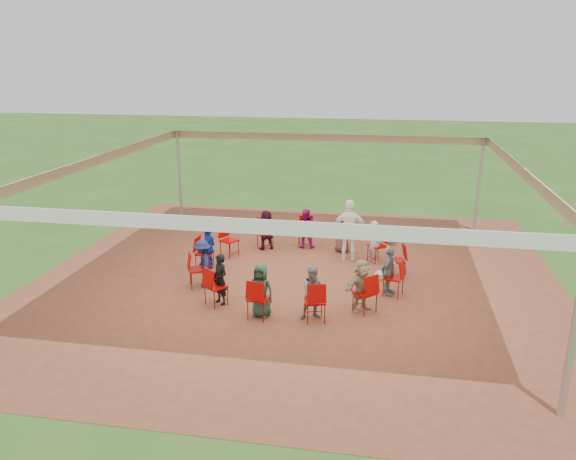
% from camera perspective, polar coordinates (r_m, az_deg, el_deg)
% --- Properties ---
extents(ground, '(80.00, 80.00, 0.00)m').
position_cam_1_polar(ground, '(14.38, 0.96, -4.83)').
color(ground, '#2E581B').
rests_on(ground, ground).
extents(dirt_patch, '(13.00, 13.00, 0.00)m').
position_cam_1_polar(dirt_patch, '(14.38, 0.96, -4.81)').
color(dirt_patch, brown).
rests_on(dirt_patch, ground).
extents(tent, '(10.33, 10.33, 3.00)m').
position_cam_1_polar(tent, '(13.68, 1.01, 4.43)').
color(tent, '#B2B2B7').
rests_on(tent, ground).
extents(chair_0, '(0.54, 0.53, 0.90)m').
position_cam_1_polar(chair_0, '(13.38, 10.67, -4.78)').
color(chair_0, '#A80200').
rests_on(chair_0, ground).
extents(chair_1, '(0.51, 0.50, 0.90)m').
position_cam_1_polar(chair_1, '(14.50, 10.93, -3.06)').
color(chair_1, '#A80200').
rests_on(chair_1, ground).
extents(chair_2, '(0.61, 0.60, 0.90)m').
position_cam_1_polar(chair_2, '(15.53, 9.07, -1.60)').
color(chair_2, '#A80200').
rests_on(chair_2, ground).
extents(chair_3, '(0.56, 0.57, 0.90)m').
position_cam_1_polar(chair_3, '(16.27, 5.80, -0.61)').
color(chair_3, '#A80200').
rests_on(chair_3, ground).
extents(chair_4, '(0.45, 0.47, 0.90)m').
position_cam_1_polar(chair_4, '(16.59, 1.79, -0.18)').
color(chair_4, '#A80200').
rests_on(chair_4, ground).
extents(chair_5, '(0.59, 0.60, 0.90)m').
position_cam_1_polar(chair_5, '(16.44, -2.34, -0.34)').
color(chair_5, '#A80200').
rests_on(chair_5, ground).
extents(chair_6, '(0.59, 0.59, 0.90)m').
position_cam_1_polar(chair_6, '(15.86, -5.98, -1.09)').
color(chair_6, '#A80200').
rests_on(chair_6, ground).
extents(chair_7, '(0.46, 0.44, 0.90)m').
position_cam_1_polar(chair_7, '(14.92, -8.48, -2.35)').
color(chair_7, '#A80200').
rests_on(chair_7, ground).
extents(chair_8, '(0.58, 0.57, 0.90)m').
position_cam_1_polar(chair_8, '(13.81, -9.13, -4.00)').
color(chair_8, '#A80200').
rests_on(chair_8, ground).
extents(chair_9, '(0.60, 0.60, 0.90)m').
position_cam_1_polar(chair_9, '(12.76, -7.33, -5.72)').
color(chair_9, '#A80200').
rests_on(chair_9, ground).
extents(chair_10, '(0.49, 0.51, 0.90)m').
position_cam_1_polar(chair_10, '(12.06, -3.00, -6.99)').
color(chair_10, '#A80200').
rests_on(chair_10, ground).
extents(chair_11, '(0.53, 0.55, 0.90)m').
position_cam_1_polar(chair_11, '(11.93, 2.74, -7.25)').
color(chair_11, '#A80200').
rests_on(chair_11, ground).
extents(chair_12, '(0.61, 0.61, 0.90)m').
position_cam_1_polar(chair_12, '(12.43, 7.83, -6.37)').
color(chair_12, '#A80200').
rests_on(chair_12, ground).
extents(person_seated_0, '(0.54, 0.76, 1.17)m').
position_cam_1_polar(person_seated_0, '(13.36, 10.21, -4.13)').
color(person_seated_0, gray).
rests_on(person_seated_0, ground).
extents(person_seated_1, '(0.51, 0.82, 1.17)m').
position_cam_1_polar(person_seated_1, '(14.43, 10.49, -2.53)').
color(person_seated_1, tan).
rests_on(person_seated_1, ground).
extents(person_seated_2, '(0.49, 0.51, 1.17)m').
position_cam_1_polar(person_seated_2, '(15.42, 8.74, -1.17)').
color(person_seated_2, '#B3AA9D').
rests_on(person_seated_2, ground).
extents(person_seated_3, '(0.65, 0.52, 1.17)m').
position_cam_1_polar(person_seated_3, '(16.12, 5.61, -0.24)').
color(person_seated_3, brown).
rests_on(person_seated_3, ground).
extents(person_seated_4, '(0.59, 0.37, 1.17)m').
position_cam_1_polar(person_seated_4, '(16.43, 1.76, 0.17)').
color(person_seated_4, '#920F6D').
rests_on(person_seated_4, ground).
extents(person_seated_5, '(1.14, 0.92, 1.17)m').
position_cam_1_polar(person_seated_5, '(16.29, -2.21, 0.02)').
color(person_seated_5, '#3E0B1E').
rests_on(person_seated_5, ground).
extents(person_seated_6, '(0.39, 0.71, 1.17)m').
position_cam_1_polar(person_seated_6, '(14.84, -8.07, -1.87)').
color(person_seated_6, '#0D2DA9').
rests_on(person_seated_6, ground).
extents(person_seated_7, '(0.66, 0.85, 1.17)m').
position_cam_1_polar(person_seated_7, '(13.77, -8.66, -3.40)').
color(person_seated_7, '#1B2047').
rests_on(person_seated_7, ground).
extents(person_seated_8, '(0.51, 0.48, 1.17)m').
position_cam_1_polar(person_seated_8, '(12.77, -6.91, -4.99)').
color(person_seated_8, black).
rests_on(person_seated_8, ground).
extents(person_seated_9, '(0.62, 0.41, 1.17)m').
position_cam_1_polar(person_seated_9, '(12.10, -2.78, -6.16)').
color(person_seated_9, '#224330').
rests_on(person_seated_9, ground).
extents(person_seated_10, '(0.64, 0.49, 1.17)m').
position_cam_1_polar(person_seated_10, '(11.98, 2.65, -6.40)').
color(person_seated_10, gray).
rests_on(person_seated_10, ground).
extents(person_seated_11, '(1.05, 1.06, 1.17)m').
position_cam_1_polar(person_seated_11, '(12.46, 7.48, -5.59)').
color(person_seated_11, tan).
rests_on(person_seated_11, ground).
extents(standing_person, '(1.01, 0.53, 1.70)m').
position_cam_1_polar(standing_person, '(15.44, 6.28, -0.01)').
color(standing_person, white).
rests_on(standing_person, ground).
extents(cable_coil, '(0.36, 0.36, 0.03)m').
position_cam_1_polar(cable_coil, '(13.99, 2.74, -5.40)').
color(cable_coil, black).
rests_on(cable_coil, ground).
extents(laptop, '(0.31, 0.35, 0.20)m').
position_cam_1_polar(laptop, '(13.42, 9.52, -4.16)').
color(laptop, '#B7B7BC').
rests_on(laptop, ground).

